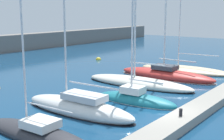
{
  "coord_description": "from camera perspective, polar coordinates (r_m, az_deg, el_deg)",
  "views": [
    {
      "loc": [
        -16.59,
        -8.63,
        6.55
      ],
      "look_at": [
        1.59,
        5.11,
        2.27
      ],
      "focal_mm": 50.54,
      "sensor_mm": 36.0,
      "label": 1
    }
  ],
  "objects": [
    {
      "name": "sailboat_red_seventh",
      "position": [
        31.73,
        9.71,
        -0.61
      ],
      "size": [
        2.78,
        10.24,
        20.96
      ],
      "rotation": [
        0.0,
        0.0,
        1.57
      ],
      "color": "#B72D28",
      "rests_on": "ground_plane"
    },
    {
      "name": "dock_pier",
      "position": [
        19.2,
        12.6,
        -8.7
      ],
      "size": [
        34.65,
        1.58,
        0.55
      ],
      "primitive_type": "cube",
      "color": "gray",
      "rests_on": "ground_plane"
    },
    {
      "name": "sailboat_white_fourth",
      "position": [
        20.81,
        -6.12,
        -6.71
      ],
      "size": [
        2.63,
        8.81,
        13.52
      ],
      "rotation": [
        0.0,
        0.0,
        1.61
      ],
      "color": "white",
      "rests_on": "ground_plane"
    },
    {
      "name": "sailboat_charcoal_third",
      "position": [
        17.34,
        -13.37,
        -11.05
      ],
      "size": [
        2.29,
        7.56,
        12.54
      ],
      "rotation": [
        0.0,
        0.0,
        1.61
      ],
      "color": "#2D2D33",
      "rests_on": "ground_plane"
    },
    {
      "name": "dock_bollard",
      "position": [
        18.82,
        12.33,
        -7.49
      ],
      "size": [
        0.2,
        0.2,
        0.44
      ],
      "primitive_type": "cylinder",
      "color": "black",
      "rests_on": "dock_pier"
    },
    {
      "name": "sailboat_sand_eighth",
      "position": [
        35.65,
        13.05,
        0.02
      ],
      "size": [
        4.07,
        10.53,
        16.29
      ],
      "rotation": [
        0.0,
        0.0,
        1.64
      ],
      "color": "beige",
      "rests_on": "ground_plane"
    },
    {
      "name": "sailboat_teal_fifth",
      "position": [
        23.11,
        4.33,
        -5.26
      ],
      "size": [
        2.48,
        6.52,
        10.87
      ],
      "rotation": [
        0.0,
        0.0,
        1.64
      ],
      "color": "#19707F",
      "rests_on": "ground_plane"
    },
    {
      "name": "ground_plane",
      "position": [
        19.81,
        9.17,
        -8.81
      ],
      "size": [
        120.0,
        120.0,
        0.0
      ],
      "primitive_type": "plane",
      "color": "navy"
    },
    {
      "name": "sailboat_ivory_sixth",
      "position": [
        28.28,
        4.76,
        -2.13
      ],
      "size": [
        3.18,
        10.66,
        17.64
      ],
      "rotation": [
        0.0,
        0.0,
        1.62
      ],
      "color": "silver",
      "rests_on": "ground_plane"
    },
    {
      "name": "mooring_buoy_yellow",
      "position": [
        42.94,
        -2.48,
        1.85
      ],
      "size": [
        0.73,
        0.73,
        0.73
      ],
      "primitive_type": "sphere",
      "color": "yellow",
      "rests_on": "ground_plane"
    }
  ]
}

